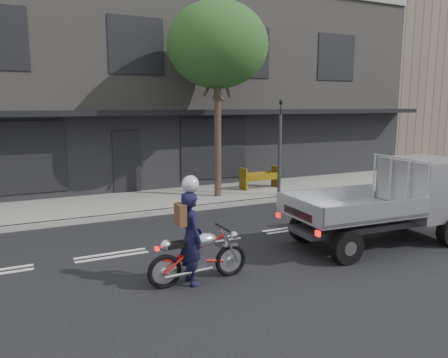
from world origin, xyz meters
TOP-DOWN VIEW (x-y plane):
  - ground at (0.00, 0.00)m, footprint 80.00×80.00m
  - sidewalk at (0.00, 4.70)m, footprint 32.00×3.20m
  - kerb at (0.00, 3.10)m, footprint 32.00×0.20m
  - building_main at (0.00, 11.30)m, footprint 26.00×10.00m
  - building_neighbour at (20.00, 11.30)m, footprint 14.00×10.00m
  - street_tree at (2.20, 4.20)m, footprint 3.40×3.40m
  - traffic_light_pole at (4.20, 3.35)m, footprint 0.12×0.12m
  - motorcycle at (-1.20, -2.20)m, footprint 2.01×0.58m
  - rider at (-1.35, -2.20)m, footprint 0.42×0.64m
  - flatbed_ute at (4.60, -2.02)m, footprint 4.63×2.12m
  - construction_barrier at (4.27, 4.58)m, footprint 1.56×0.68m

SIDE VIEW (x-z plane):
  - ground at x=0.00m, z-range 0.00..0.00m
  - sidewalk at x=0.00m, z-range 0.00..0.15m
  - kerb at x=0.00m, z-range 0.00..0.15m
  - motorcycle at x=-1.20m, z-range 0.01..1.05m
  - construction_barrier at x=4.27m, z-range 0.15..1.01m
  - rider at x=-1.35m, z-range 0.00..1.76m
  - flatbed_ute at x=4.60m, z-range 0.15..2.25m
  - traffic_light_pole at x=4.20m, z-range -0.10..3.40m
  - building_main at x=0.00m, z-range 0.00..8.00m
  - building_neighbour at x=20.00m, z-range 0.00..10.00m
  - street_tree at x=2.20m, z-range 1.90..8.65m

